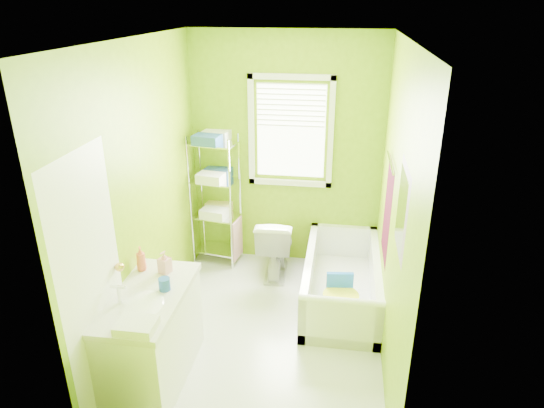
# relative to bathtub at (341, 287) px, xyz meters

# --- Properties ---
(ground) EXTENTS (2.90, 2.90, 0.00)m
(ground) POSITION_rel_bathtub_xyz_m (-0.68, -0.63, -0.16)
(ground) COLOR silver
(ground) RESTS_ON ground
(room_envelope) EXTENTS (2.14, 2.94, 2.62)m
(room_envelope) POSITION_rel_bathtub_xyz_m (-0.68, -0.63, 1.38)
(room_envelope) COLOR #709807
(room_envelope) RESTS_ON ground
(window) EXTENTS (0.92, 0.05, 1.22)m
(window) POSITION_rel_bathtub_xyz_m (-0.63, 0.79, 1.45)
(window) COLOR white
(window) RESTS_ON ground
(door) EXTENTS (0.09, 0.80, 2.00)m
(door) POSITION_rel_bathtub_xyz_m (-1.72, -1.63, 0.84)
(door) COLOR white
(door) RESTS_ON ground
(right_wall_decor) EXTENTS (0.04, 1.48, 1.17)m
(right_wall_decor) POSITION_rel_bathtub_xyz_m (0.35, -0.65, 1.16)
(right_wall_decor) COLOR #47081D
(right_wall_decor) RESTS_ON ground
(bathtub) EXTENTS (0.74, 1.58, 0.51)m
(bathtub) POSITION_rel_bathtub_xyz_m (0.00, 0.00, 0.00)
(bathtub) COLOR white
(bathtub) RESTS_ON ground
(toilet) EXTENTS (0.43, 0.71, 0.70)m
(toilet) POSITION_rel_bathtub_xyz_m (-0.74, 0.44, 0.19)
(toilet) COLOR white
(toilet) RESTS_ON ground
(vanity) EXTENTS (0.54, 1.06, 1.01)m
(vanity) POSITION_rel_bathtub_xyz_m (-1.47, -1.34, 0.26)
(vanity) COLOR white
(vanity) RESTS_ON ground
(wire_shelf_unit) EXTENTS (0.56, 0.45, 1.54)m
(wire_shelf_unit) POSITION_rel_bathtub_xyz_m (-1.45, 0.65, 0.77)
(wire_shelf_unit) COLOR silver
(wire_shelf_unit) RESTS_ON ground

